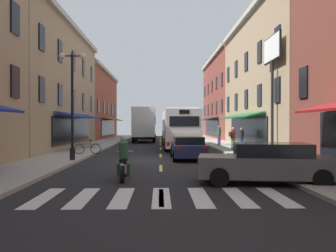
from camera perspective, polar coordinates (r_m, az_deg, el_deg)
ground_plane at (r=20.01m, az=-1.20°, el=-5.73°), size 34.80×80.00×0.10m
lane_centre_dashes at (r=19.76m, az=-1.20°, el=-5.66°), size 0.14×73.90×0.01m
crosswalk_near at (r=10.12m, az=-1.10°, el=-11.46°), size 7.10×2.80×0.01m
sidewalk_left at (r=20.84m, az=-17.72°, el=-5.18°), size 3.00×80.00×0.14m
sidewalk_right at (r=20.86m, az=15.29°, el=-5.17°), size 3.00×80.00×0.14m
billboard_sign at (r=23.40m, az=16.59°, el=9.84°), size 0.40×3.09×7.51m
transit_bus at (r=30.14m, az=1.71°, el=-0.33°), size 2.76×12.25×3.26m
box_truck at (r=39.47m, az=-3.85°, el=0.23°), size 2.50×7.04×3.84m
sedan_near at (r=12.67m, az=15.84°, el=-5.79°), size 4.85×2.47×1.41m
sedan_mid at (r=47.71m, az=-3.26°, el=-1.31°), size 2.02×4.30×1.34m
sedan_far at (r=20.66m, az=3.26°, el=-3.49°), size 1.96×4.41×1.33m
motorcycle_rider at (r=13.11m, az=-7.22°, el=-5.63°), size 0.62×2.07×1.66m
bicycle_near at (r=23.05m, az=-12.94°, el=-3.56°), size 1.71×0.48×0.91m
pedestrian_near at (r=26.77m, az=10.49°, el=-1.89°), size 0.52×0.44×1.68m
pedestrian_mid at (r=29.16m, az=11.84°, el=-1.83°), size 0.36×0.36×1.61m
pedestrian_far at (r=32.84m, az=8.29°, el=-1.44°), size 0.36×0.36×1.75m
street_lamp_twin at (r=19.46m, az=-15.29°, el=3.94°), size 1.42×0.32×5.72m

